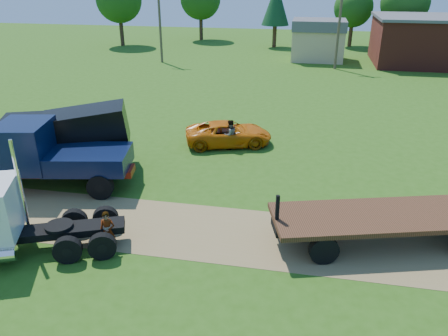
% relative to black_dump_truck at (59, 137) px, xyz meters
% --- Properties ---
extents(ground, '(140.00, 140.00, 0.00)m').
position_rel_black_dump_truck_xyz_m(ground, '(9.48, -4.54, -1.93)').
color(ground, '#2A5412').
rests_on(ground, ground).
extents(dirt_track, '(120.00, 4.20, 0.01)m').
position_rel_black_dump_truck_xyz_m(dirt_track, '(9.48, -4.54, -1.92)').
color(dirt_track, olive).
rests_on(dirt_track, ground).
extents(black_dump_truck, '(8.15, 5.05, 3.50)m').
position_rel_black_dump_truck_xyz_m(black_dump_truck, '(0.00, 0.00, 0.00)').
color(black_dump_truck, black).
rests_on(black_dump_truck, ground).
extents(navy_truck, '(7.94, 3.99, 3.37)m').
position_rel_black_dump_truck_xyz_m(navy_truck, '(0.31, -2.08, -0.20)').
color(navy_truck, maroon).
rests_on(navy_truck, ground).
extents(orange_pickup, '(5.76, 3.89, 1.47)m').
position_rel_black_dump_truck_xyz_m(orange_pickup, '(8.13, 5.45, -1.19)').
color(orange_pickup, '#D36909').
rests_on(orange_pickup, ground).
extents(flatbed_trailer, '(9.26, 5.00, 2.27)m').
position_rel_black_dump_truck_xyz_m(flatbed_trailer, '(16.11, -3.90, -0.95)').
color(flatbed_trailer, '#342310').
rests_on(flatbed_trailer, ground).
extents(spectator_a, '(0.64, 0.47, 1.62)m').
position_rel_black_dump_truck_xyz_m(spectator_a, '(5.61, -6.47, -1.12)').
color(spectator_a, '#999999').
rests_on(spectator_a, ground).
extents(spectator_b, '(1.13, 1.12, 1.83)m').
position_rel_black_dump_truck_xyz_m(spectator_b, '(8.35, 4.74, -1.01)').
color(spectator_b, '#999999').
rests_on(spectator_b, ground).
extents(brick_building, '(15.40, 10.40, 5.30)m').
position_rel_black_dump_truck_xyz_m(brick_building, '(27.48, 35.46, 0.73)').
color(brick_building, maroon).
rests_on(brick_building, ground).
extents(tan_shed, '(6.20, 5.40, 4.70)m').
position_rel_black_dump_truck_xyz_m(tan_shed, '(13.48, 35.46, 0.50)').
color(tan_shed, tan).
rests_on(tan_shed, ground).
extents(utility_poles, '(42.20, 0.28, 9.00)m').
position_rel_black_dump_truck_xyz_m(utility_poles, '(15.48, 30.46, 2.79)').
color(utility_poles, '#503D2D').
rests_on(utility_poles, ground).
extents(tree_row, '(59.62, 14.40, 9.47)m').
position_rel_black_dump_truck_xyz_m(tree_row, '(10.76, 44.60, 4.01)').
color(tree_row, '#372116').
rests_on(tree_row, ground).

